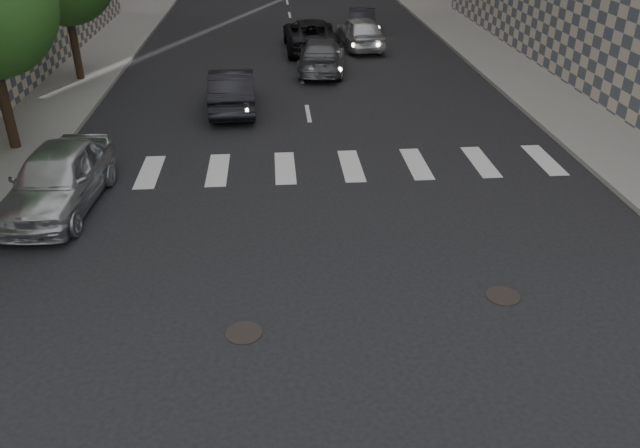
# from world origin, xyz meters

# --- Properties ---
(ground) EXTENTS (160.00, 160.00, 0.00)m
(ground) POSITION_xyz_m (0.00, 0.00, 0.00)
(ground) COLOR black
(ground) RESTS_ON ground
(sidewalk_right) EXTENTS (13.00, 80.00, 0.15)m
(sidewalk_right) POSITION_xyz_m (14.50, 20.00, 0.07)
(sidewalk_right) COLOR gray
(sidewalk_right) RESTS_ON ground
(manhole_b) EXTENTS (0.70, 0.70, 0.02)m
(manhole_b) POSITION_xyz_m (-2.00, 1.20, 0.01)
(manhole_b) COLOR black
(manhole_b) RESTS_ON ground
(manhole_c) EXTENTS (0.70, 0.70, 0.02)m
(manhole_c) POSITION_xyz_m (3.30, 2.00, 0.01)
(manhole_c) COLOR black
(manhole_c) RESTS_ON ground
(silver_sedan) EXTENTS (2.28, 4.94, 1.64)m
(silver_sedan) POSITION_xyz_m (-6.89, 6.87, 0.82)
(silver_sedan) COLOR silver
(silver_sedan) RESTS_ON ground
(traffic_car_a) EXTENTS (1.80, 4.71, 1.53)m
(traffic_car_a) POSITION_xyz_m (-2.79, 14.72, 0.77)
(traffic_car_a) COLOR black
(traffic_car_a) RESTS_ON ground
(traffic_car_b) EXTENTS (2.59, 5.19, 1.45)m
(traffic_car_b) POSITION_xyz_m (0.96, 19.90, 0.72)
(traffic_car_b) COLOR #53565B
(traffic_car_b) RESTS_ON ground
(traffic_car_c) EXTENTS (2.72, 5.64, 1.55)m
(traffic_car_c) POSITION_xyz_m (0.74, 24.09, 0.77)
(traffic_car_c) COLOR black
(traffic_car_c) RESTS_ON ground
(traffic_car_d) EXTENTS (2.37, 4.90, 1.61)m
(traffic_car_d) POSITION_xyz_m (3.30, 24.36, 0.81)
(traffic_car_d) COLOR #B9BCC1
(traffic_car_d) RESTS_ON ground
(traffic_car_e) EXTENTS (1.92, 4.27, 1.36)m
(traffic_car_e) POSITION_xyz_m (3.96, 28.41, 0.68)
(traffic_car_e) COLOR black
(traffic_car_e) RESTS_ON ground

